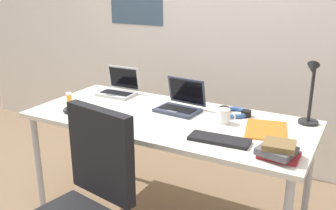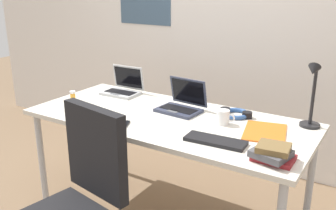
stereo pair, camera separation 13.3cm
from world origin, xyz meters
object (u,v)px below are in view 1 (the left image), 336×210
at_px(computer_mouse, 68,110).
at_px(cell_phone, 124,126).
at_px(pill_bottle, 69,98).
at_px(paper_folder_front_left, 266,130).
at_px(book_stack, 278,151).
at_px(external_keyboard, 219,140).
at_px(desk_lamp, 311,93).
at_px(laptop_center, 119,89).
at_px(laptop_near_mouse, 180,104).
at_px(headphones, 235,112).
at_px(coffee_mug, 224,116).

height_order(computer_mouse, cell_phone, computer_mouse).
xyz_separation_m(pill_bottle, paper_folder_front_left, (1.35, 0.16, -0.04)).
bearing_deg(paper_folder_front_left, book_stack, -66.42).
distance_m(external_keyboard, cell_phone, 0.58).
bearing_deg(desk_lamp, laptop_center, -179.41).
height_order(laptop_near_mouse, headphones, laptop_near_mouse).
distance_m(headphones, paper_folder_front_left, 0.31).
bearing_deg(coffee_mug, headphones, 87.41).
bearing_deg(desk_lamp, laptop_near_mouse, -171.18).
bearing_deg(external_keyboard, laptop_center, 151.18).
xyz_separation_m(cell_phone, coffee_mug, (0.50, 0.35, 0.04)).
height_order(external_keyboard, coffee_mug, coffee_mug).
height_order(laptop_near_mouse, book_stack, laptop_near_mouse).
height_order(laptop_center, external_keyboard, laptop_center).
relative_size(cell_phone, headphones, 0.64).
bearing_deg(cell_phone, coffee_mug, 11.04).
distance_m(laptop_near_mouse, cell_phone, 0.46).
distance_m(desk_lamp, paper_folder_front_left, 0.34).
relative_size(laptop_near_mouse, book_stack, 1.44).
bearing_deg(laptop_near_mouse, book_stack, -28.96).
relative_size(computer_mouse, cell_phone, 0.71).
distance_m(cell_phone, coffee_mug, 0.61).
bearing_deg(desk_lamp, book_stack, -95.28).
bearing_deg(paper_folder_front_left, computer_mouse, -166.10).
bearing_deg(paper_folder_front_left, laptop_near_mouse, 172.22).
distance_m(headphones, coffee_mug, 0.18).
distance_m(laptop_near_mouse, paper_folder_front_left, 0.60).
bearing_deg(computer_mouse, pill_bottle, 105.82).
distance_m(pill_bottle, paper_folder_front_left, 1.36).
bearing_deg(paper_folder_front_left, coffee_mug, -179.80).
relative_size(computer_mouse, coffee_mug, 0.85).
height_order(desk_lamp, pill_bottle, desk_lamp).
xyz_separation_m(external_keyboard, cell_phone, (-0.58, -0.07, -0.01)).
relative_size(computer_mouse, pill_bottle, 1.22).
distance_m(external_keyboard, headphones, 0.46).
distance_m(book_stack, coffee_mug, 0.52).
bearing_deg(book_stack, headphones, 127.89).
xyz_separation_m(external_keyboard, book_stack, (0.32, -0.05, 0.03)).
relative_size(computer_mouse, headphones, 0.45).
bearing_deg(external_keyboard, book_stack, -12.86).
bearing_deg(coffee_mug, laptop_center, 168.25).
xyz_separation_m(computer_mouse, book_stack, (1.38, -0.02, 0.02)).
bearing_deg(book_stack, external_keyboard, 170.86).
xyz_separation_m(external_keyboard, headphones, (-0.07, 0.45, 0.01)).
relative_size(computer_mouse, book_stack, 0.47).
xyz_separation_m(laptop_center, pill_bottle, (-0.17, -0.35, -0.00)).
bearing_deg(coffee_mug, desk_lamp, 24.47).
distance_m(book_stack, paper_folder_front_left, 0.36).
xyz_separation_m(computer_mouse, coffee_mug, (0.97, 0.30, 0.03)).
relative_size(headphones, pill_bottle, 2.71).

